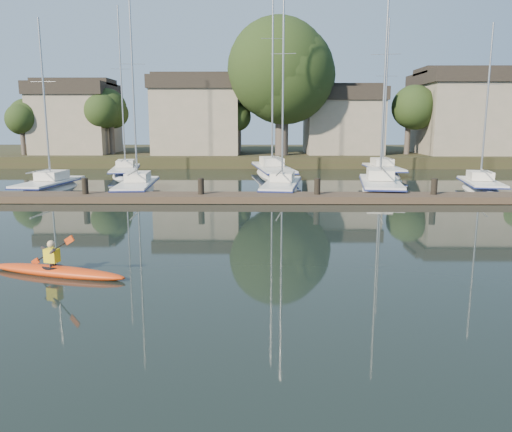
{
  "coord_description": "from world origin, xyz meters",
  "views": [
    {
      "loc": [
        0.1,
        -11.51,
        4.07
      ],
      "look_at": [
        -0.05,
        3.6,
        1.2
      ],
      "focal_mm": 35.0,
      "sensor_mm": 36.0,
      "label": 1
    }
  ],
  "objects_px": {
    "sailboat_4": "(480,193)",
    "sailboat_0": "(50,193)",
    "dock": "(259,197)",
    "sailboat_5": "(126,177)",
    "sailboat_1": "(137,194)",
    "sailboat_3": "(380,194)",
    "sailboat_7": "(383,177)",
    "kayak": "(57,269)",
    "sailboat_6": "(273,177)",
    "sailboat_2": "(282,194)"
  },
  "relations": [
    {
      "from": "sailboat_4",
      "to": "sailboat_0",
      "type": "bearing_deg",
      "value": -168.04
    },
    {
      "from": "dock",
      "to": "sailboat_4",
      "type": "xyz_separation_m",
      "value": [
        13.39,
        4.57,
        -0.38
      ]
    },
    {
      "from": "sailboat_4",
      "to": "sailboat_5",
      "type": "height_order",
      "value": "sailboat_5"
    },
    {
      "from": "sailboat_1",
      "to": "sailboat_5",
      "type": "relative_size",
      "value": 0.92
    },
    {
      "from": "sailboat_3",
      "to": "sailboat_5",
      "type": "distance_m",
      "value": 19.91
    },
    {
      "from": "dock",
      "to": "sailboat_7",
      "type": "xyz_separation_m",
      "value": [
        9.7,
        13.72,
        -0.4
      ]
    },
    {
      "from": "kayak",
      "to": "sailboat_5",
      "type": "bearing_deg",
      "value": 116.84
    },
    {
      "from": "dock",
      "to": "sailboat_5",
      "type": "distance_m",
      "value": 16.83
    },
    {
      "from": "sailboat_5",
      "to": "sailboat_6",
      "type": "bearing_deg",
      "value": -10.41
    },
    {
      "from": "sailboat_4",
      "to": "sailboat_5",
      "type": "distance_m",
      "value": 25.37
    },
    {
      "from": "kayak",
      "to": "sailboat_5",
      "type": "relative_size",
      "value": 0.3
    },
    {
      "from": "sailboat_4",
      "to": "sailboat_6",
      "type": "bearing_deg",
      "value": 156.36
    },
    {
      "from": "kayak",
      "to": "sailboat_4",
      "type": "relative_size",
      "value": 0.38
    },
    {
      "from": "sailboat_6",
      "to": "sailboat_1",
      "type": "bearing_deg",
      "value": -138.97
    },
    {
      "from": "sailboat_5",
      "to": "sailboat_6",
      "type": "distance_m",
      "value": 11.48
    },
    {
      "from": "dock",
      "to": "sailboat_7",
      "type": "height_order",
      "value": "sailboat_7"
    },
    {
      "from": "sailboat_1",
      "to": "sailboat_3",
      "type": "xyz_separation_m",
      "value": [
        14.43,
        0.23,
        -0.03
      ]
    },
    {
      "from": "sailboat_1",
      "to": "sailboat_2",
      "type": "relative_size",
      "value": 0.93
    },
    {
      "from": "sailboat_0",
      "to": "sailboat_4",
      "type": "distance_m",
      "value": 26.02
    },
    {
      "from": "sailboat_7",
      "to": "sailboat_0",
      "type": "bearing_deg",
      "value": -156.29
    },
    {
      "from": "sailboat_4",
      "to": "sailboat_5",
      "type": "relative_size",
      "value": 0.79
    },
    {
      "from": "sailboat_0",
      "to": "sailboat_7",
      "type": "distance_m",
      "value": 24.29
    },
    {
      "from": "sailboat_1",
      "to": "sailboat_7",
      "type": "xyz_separation_m",
      "value": [
        16.94,
        9.99,
        -0.02
      ]
    },
    {
      "from": "sailboat_0",
      "to": "sailboat_1",
      "type": "distance_m",
      "value": 5.4
    },
    {
      "from": "sailboat_1",
      "to": "sailboat_4",
      "type": "height_order",
      "value": "sailboat_1"
    },
    {
      "from": "sailboat_2",
      "to": "sailboat_7",
      "type": "distance_m",
      "value": 12.93
    },
    {
      "from": "kayak",
      "to": "sailboat_2",
      "type": "height_order",
      "value": "sailboat_2"
    },
    {
      "from": "sailboat_6",
      "to": "kayak",
      "type": "bearing_deg",
      "value": -111.64
    },
    {
      "from": "kayak",
      "to": "sailboat_1",
      "type": "distance_m",
      "value": 16.49
    },
    {
      "from": "sailboat_1",
      "to": "dock",
      "type": "bearing_deg",
      "value": -31.64
    },
    {
      "from": "kayak",
      "to": "sailboat_7",
      "type": "bearing_deg",
      "value": 75.94
    },
    {
      "from": "kayak",
      "to": "sailboat_4",
      "type": "xyz_separation_m",
      "value": [
        18.8,
        17.22,
        -0.34
      ]
    },
    {
      "from": "sailboat_5",
      "to": "sailboat_7",
      "type": "xyz_separation_m",
      "value": [
        20.17,
        0.55,
        -0.02
      ]
    },
    {
      "from": "dock",
      "to": "sailboat_3",
      "type": "distance_m",
      "value": 8.21
    },
    {
      "from": "kayak",
      "to": "sailboat_6",
      "type": "xyz_separation_m",
      "value": [
        6.41,
        25.78,
        -0.36
      ]
    },
    {
      "from": "sailboat_5",
      "to": "kayak",
      "type": "bearing_deg",
      "value": -89.09
    },
    {
      "from": "kayak",
      "to": "sailboat_4",
      "type": "distance_m",
      "value": 25.49
    },
    {
      "from": "dock",
      "to": "sailboat_3",
      "type": "relative_size",
      "value": 2.49
    },
    {
      "from": "sailboat_0",
      "to": "sailboat_5",
      "type": "bearing_deg",
      "value": 81.66
    },
    {
      "from": "dock",
      "to": "sailboat_4",
      "type": "bearing_deg",
      "value": 18.83
    },
    {
      "from": "sailboat_0",
      "to": "sailboat_6",
      "type": "distance_m",
      "value": 16.33
    },
    {
      "from": "sailboat_2",
      "to": "sailboat_6",
      "type": "relative_size",
      "value": 0.78
    },
    {
      "from": "sailboat_1",
      "to": "sailboat_7",
      "type": "distance_m",
      "value": 19.67
    },
    {
      "from": "sailboat_1",
      "to": "kayak",
      "type": "bearing_deg",
      "value": -87.97
    },
    {
      "from": "kayak",
      "to": "sailboat_4",
      "type": "height_order",
      "value": "sailboat_4"
    },
    {
      "from": "sailboat_2",
      "to": "sailboat_4",
      "type": "distance_m",
      "value": 12.09
    },
    {
      "from": "sailboat_6",
      "to": "dock",
      "type": "bearing_deg",
      "value": -102.05
    },
    {
      "from": "sailboat_2",
      "to": "sailboat_4",
      "type": "relative_size",
      "value": 1.25
    },
    {
      "from": "dock",
      "to": "sailboat_0",
      "type": "height_order",
      "value": "sailboat_0"
    },
    {
      "from": "dock",
      "to": "sailboat_1",
      "type": "xyz_separation_m",
      "value": [
        -7.25,
        3.73,
        -0.38
      ]
    }
  ]
}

